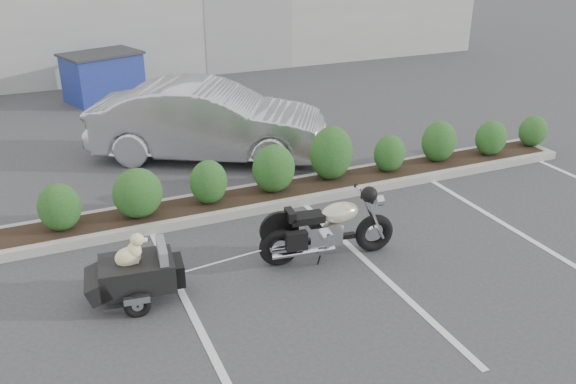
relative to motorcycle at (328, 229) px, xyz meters
name	(u,v)px	position (x,y,z in m)	size (l,w,h in m)	color
ground	(281,266)	(-0.72, 0.06, -0.48)	(90.00, 90.00, 0.00)	#38383A
planter_kerb	(284,193)	(0.28, 2.26, -0.40)	(12.00, 1.00, 0.15)	#9E9E93
motorcycle	(328,229)	(0.00, 0.00, 0.00)	(2.08, 0.77, 1.20)	black
pet_trailer	(136,272)	(-2.78, 0.02, -0.06)	(1.68, 0.95, 0.99)	black
sedan	(209,121)	(-0.34, 4.78, 0.32)	(1.68, 4.82, 1.59)	silver
dumpster	(103,76)	(-1.69, 10.33, 0.19)	(2.34, 1.95, 1.32)	navy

